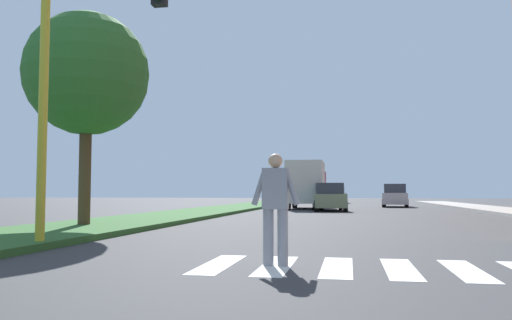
{
  "coord_description": "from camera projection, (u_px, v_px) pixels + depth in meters",
  "views": [
    {
      "loc": [
        -0.26,
        1.06,
        1.11
      ],
      "look_at": [
        -3.08,
        16.76,
        2.1
      ],
      "focal_mm": 36.39,
      "sensor_mm": 36.0,
      "label": 1
    }
  ],
  "objects": [
    {
      "name": "median_strip",
      "position": [
        206.0,
        211.0,
        27.73
      ],
      "size": [
        3.8,
        64.0,
        0.15
      ],
      "primitive_type": "cube",
      "color": "#2D5B28",
      "rests_on": "ground_plane"
    },
    {
      "name": "ground_plane",
      "position": [
        354.0,
        212.0,
        28.31
      ],
      "size": [
        140.0,
        140.0,
        0.0
      ],
      "primitive_type": "plane",
      "color": "#38383A"
    },
    {
      "name": "sedan_far_horizon",
      "position": [
        337.0,
        195.0,
        52.71
      ],
      "size": [
        1.98,
        4.57,
        1.73
      ],
      "color": "gray",
      "rests_on": "ground_plane"
    },
    {
      "name": "sedan_midblock",
      "position": [
        329.0,
        198.0,
        30.75
      ],
      "size": [
        2.23,
        4.41,
        1.65
      ],
      "color": "gray",
      "rests_on": "ground_plane"
    },
    {
      "name": "crosswalk",
      "position": [
        368.0,
        268.0,
        7.56
      ],
      "size": [
        4.95,
        2.2,
        0.01
      ],
      "color": "silver",
      "rests_on": "ground_plane"
    },
    {
      "name": "traffic_light_gantry",
      "position": [
        156.0,
        25.0,
        9.99
      ],
      "size": [
        8.13,
        0.3,
        6.0
      ],
      "color": "gold",
      "rests_on": "median_strip"
    },
    {
      "name": "sedan_distant",
      "position": [
        395.0,
        196.0,
        39.25
      ],
      "size": [
        2.21,
        4.72,
        1.73
      ],
      "color": "#B7B7BC",
      "rests_on": "ground_plane"
    },
    {
      "name": "truck_box_delivery",
      "position": [
        307.0,
        184.0,
        34.75
      ],
      "size": [
        2.4,
        6.2,
        3.1
      ],
      "color": "maroon",
      "rests_on": "ground_plane"
    },
    {
      "name": "tree_mid",
      "position": [
        87.0,
        74.0,
        15.71
      ],
      "size": [
        3.73,
        3.73,
        6.42
      ],
      "color": "#4C3823",
      "rests_on": "median_strip"
    },
    {
      "name": "pedestrian_performer",
      "position": [
        275.0,
        204.0,
        7.84
      ],
      "size": [
        0.75,
        0.25,
        1.69
      ],
      "color": "gray",
      "rests_on": "ground_plane"
    }
  ]
}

